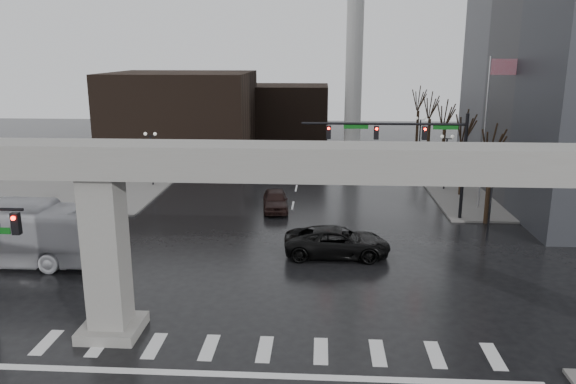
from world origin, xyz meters
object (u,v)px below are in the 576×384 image
at_px(city_bus, 0,233).
at_px(far_car, 275,200).
at_px(signal_mast_arm, 413,143).
at_px(pickup_truck, 337,242).

distance_m(city_bus, far_car, 19.83).
relative_size(city_bus, far_car, 2.82).
xyz_separation_m(signal_mast_arm, pickup_truck, (-5.64, -8.33, -4.92)).
height_order(signal_mast_arm, far_car, signal_mast_arm).
bearing_deg(signal_mast_arm, far_car, 170.36).
bearing_deg(signal_mast_arm, city_bus, -157.40).
distance_m(signal_mast_arm, pickup_truck, 11.20).
xyz_separation_m(city_bus, far_car, (15.39, 12.45, -1.07)).
bearing_deg(far_car, pickup_truck, -71.24).
height_order(city_bus, far_car, city_bus).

